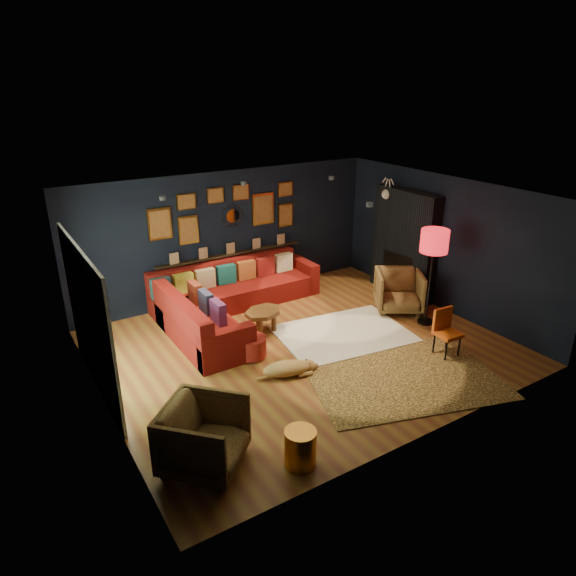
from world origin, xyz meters
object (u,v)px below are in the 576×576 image
dog (287,366)px  gold_stool (300,448)px  pouf (251,346)px  armchair_right (399,289)px  coffee_table (263,314)px  floor_lamp (434,245)px  sectional (223,302)px  orange_chair (446,328)px  armchair_left (204,434)px

dog → gold_stool: bearing=-101.1°
pouf → armchair_right: armchair_right is taller
coffee_table → floor_lamp: 3.27m
sectional → armchair_right: size_ratio=3.86×
sectional → orange_chair: size_ratio=4.27×
sectional → armchair_right: (3.06, -1.51, 0.12)m
coffee_table → dog: bearing=-106.4°
gold_stool → floor_lamp: bearing=25.3°
coffee_table → floor_lamp: floor_lamp is taller
sectional → pouf: size_ratio=6.91×
gold_stool → floor_lamp: 4.71m
armchair_left → dog: armchair_left is taller
sectional → coffee_table: 0.97m
sectional → armchair_left: 4.06m
sectional → pouf: sectional is taller
floor_lamp → dog: floor_lamp is taller
armchair_right → gold_stool: armchair_right is taller
armchair_left → dog: size_ratio=0.89×
floor_lamp → armchair_right: bearing=94.0°
dog → coffee_table: bearing=89.9°
pouf → floor_lamp: floor_lamp is taller
pouf → gold_stool: (-0.72, -2.55, 0.05)m
armchair_left → floor_lamp: floor_lamp is taller
floor_lamp → pouf: bearing=169.8°
floor_lamp → sectional: bearing=144.5°
armchair_right → sectional: bearing=-173.0°
sectional → armchair_left: bearing=-118.5°
floor_lamp → dog: bearing=-176.5°
dog → orange_chair: bearing=-0.8°
armchair_left → orange_chair: (4.42, 0.37, 0.01)m
pouf → floor_lamp: 3.68m
gold_stool → orange_chair: orange_chair is taller
sectional → armchair_right: 3.42m
pouf → orange_chair: (2.75, -1.59, 0.28)m
sectional → coffee_table: bearing=-67.6°
armchair_right → gold_stool: 4.84m
coffee_table → dog: 1.59m
armchair_right → floor_lamp: 1.30m
pouf → armchair_left: 2.59m
coffee_table → orange_chair: bearing=-47.4°
pouf → gold_stool: bearing=-105.8°
orange_chair → floor_lamp: (0.63, 0.98, 1.06)m
pouf → floor_lamp: bearing=-10.2°
sectional → armchair_right: armchair_right is taller
coffee_table → gold_stool: bearing=-112.5°
coffee_table → sectional: bearing=112.4°
orange_chair → floor_lamp: 1.58m
gold_stool → armchair_left: bearing=148.3°
sectional → gold_stool: sectional is taller
armchair_right → floor_lamp: size_ratio=0.49×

